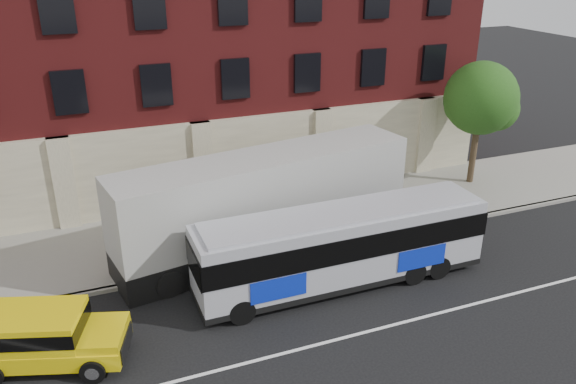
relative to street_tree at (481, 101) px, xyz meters
name	(u,v)px	position (x,y,z in m)	size (l,w,h in m)	color
ground	(301,361)	(-13.54, -9.48, -4.41)	(120.00, 120.00, 0.00)	black
sidewalk	(221,230)	(-13.54, -0.48, -4.33)	(60.00, 6.00, 0.15)	gray
kerb	(241,263)	(-13.54, -3.48, -4.33)	(60.00, 0.25, 0.15)	gray
lane_line	(295,350)	(-13.54, -8.98, -4.40)	(60.00, 0.12, 0.01)	white
building	(171,29)	(-13.55, 7.44, 3.18)	(30.00, 12.10, 15.00)	maroon
street_tree	(481,101)	(0.00, 0.00, 0.00)	(3.60, 3.60, 6.20)	#312318
city_bus	(342,244)	(-10.53, -6.06, -2.79)	(10.71, 2.31, 2.93)	#ABADB6
yellow_suv	(41,335)	(-20.62, -6.77, -3.39)	(4.74, 3.08, 1.76)	yellow
shipping_container	(266,205)	(-12.21, -2.66, -2.40)	(12.41, 4.55, 4.06)	black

